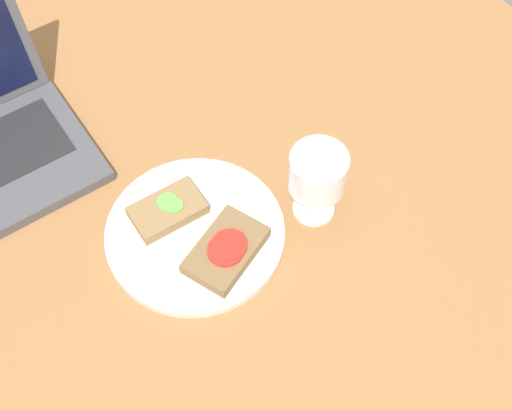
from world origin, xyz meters
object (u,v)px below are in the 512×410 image
at_px(wine_glass, 318,174).
at_px(plate, 197,236).
at_px(sandwich_with_tomato, 226,250).
at_px(sandwich_with_cucumber, 168,210).

bearing_deg(wine_glass, plate, 162.20).
bearing_deg(sandwich_with_tomato, sandwich_with_cucumber, 107.71).
xyz_separation_m(sandwich_with_tomato, sandwich_with_cucumber, (-0.03, 0.10, -0.00)).
height_order(sandwich_with_tomato, sandwich_with_cucumber, sandwich_with_tomato).
bearing_deg(wine_glass, sandwich_with_cucumber, 150.20).
height_order(plate, wine_glass, wine_glass).
bearing_deg(sandwich_with_cucumber, sandwich_with_tomato, -72.29).
relative_size(plate, sandwich_with_tomato, 1.88).
relative_size(sandwich_with_tomato, wine_glass, 1.09).
bearing_deg(plate, sandwich_with_cucumber, 107.65).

